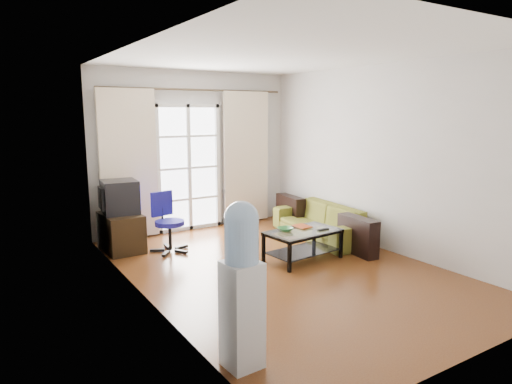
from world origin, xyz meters
TOP-DOWN VIEW (x-y plane):
  - floor at (0.00, 0.00)m, footprint 5.20×5.20m
  - ceiling at (0.00, 0.00)m, footprint 5.20×5.20m
  - wall_back at (0.00, 2.60)m, footprint 3.60×0.02m
  - wall_front at (0.00, -2.60)m, footprint 3.60×0.02m
  - wall_left at (-1.80, 0.00)m, footprint 0.02×5.20m
  - wall_right at (1.80, 0.00)m, footprint 0.02×5.20m
  - french_door at (-0.15, 2.54)m, footprint 1.16×0.06m
  - curtain_rod at (0.00, 2.50)m, footprint 3.30×0.04m
  - curtain_left at (-1.20, 2.48)m, footprint 0.90×0.07m
  - curtain_right at (0.95, 2.48)m, footprint 0.90×0.07m
  - radiator at (0.80, 2.50)m, footprint 0.64×0.12m
  - sofa at (1.40, 0.91)m, footprint 2.00×1.09m
  - coffee_table at (0.46, 0.17)m, footprint 1.08×0.68m
  - bowl at (0.25, 0.28)m, footprint 0.23×0.23m
  - book at (0.47, 0.31)m, footprint 0.19×0.25m
  - remote at (0.71, 0.04)m, footprint 0.18×0.05m
  - tv_stand at (-1.52, 1.94)m, footprint 0.53×0.77m
  - crt_tv at (-1.52, 1.99)m, footprint 0.58×0.57m
  - task_chair at (-0.94, 1.53)m, footprint 0.70×0.70m
  - water_cooler at (-1.60, -1.68)m, footprint 0.30×0.29m

SIDE VIEW (x-z plane):
  - floor at x=0.00m, z-range 0.00..0.00m
  - task_chair at x=-0.94m, z-range -0.18..0.69m
  - coffee_table at x=0.46m, z-range 0.06..0.48m
  - sofa at x=1.40m, z-range 0.00..0.54m
  - tv_stand at x=-1.52m, z-range 0.00..0.55m
  - radiator at x=0.80m, z-range 0.01..0.65m
  - remote at x=0.71m, z-range 0.42..0.44m
  - book at x=0.47m, z-range 0.42..0.44m
  - bowl at x=0.25m, z-range 0.42..0.47m
  - water_cooler at x=-1.60m, z-range 0.03..1.38m
  - crt_tv at x=-1.52m, z-range 0.55..1.04m
  - french_door at x=-0.15m, z-range 0.00..2.15m
  - curtain_left at x=-1.20m, z-range 0.02..2.38m
  - curtain_right at x=0.95m, z-range 0.02..2.38m
  - wall_back at x=0.00m, z-range 0.00..2.70m
  - wall_front at x=0.00m, z-range 0.00..2.70m
  - wall_left at x=-1.80m, z-range 0.00..2.70m
  - wall_right at x=1.80m, z-range 0.00..2.70m
  - curtain_rod at x=0.00m, z-range 2.36..2.40m
  - ceiling at x=0.00m, z-range 2.70..2.70m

